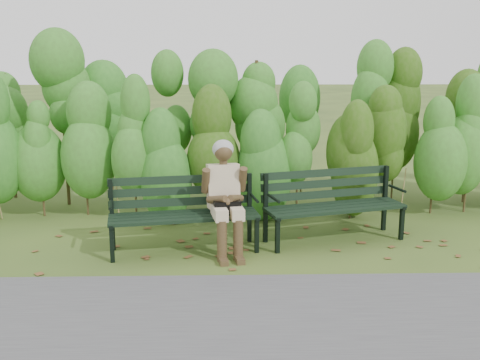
{
  "coord_description": "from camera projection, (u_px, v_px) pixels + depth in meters",
  "views": [
    {
      "loc": [
        -0.17,
        -6.46,
        2.25
      ],
      "look_at": [
        0.0,
        0.35,
        0.75
      ],
      "focal_mm": 42.0,
      "sensor_mm": 36.0,
      "label": 1
    }
  ],
  "objects": [
    {
      "name": "bench_right",
      "position": [
        332.0,
        199.0,
        6.98
      ],
      "size": [
        1.83,
        1.02,
        0.87
      ],
      "color": "black",
      "rests_on": "ground"
    },
    {
      "name": "seated_woman",
      "position": [
        225.0,
        191.0,
        6.48
      ],
      "size": [
        0.55,
        0.81,
        1.31
      ],
      "color": "beige",
      "rests_on": "ground"
    },
    {
      "name": "footpath",
      "position": [
        248.0,
        334.0,
        4.64
      ],
      "size": [
        60.0,
        2.5,
        0.01
      ],
      "primitive_type": "cube",
      "color": "#474749",
      "rests_on": "ground"
    },
    {
      "name": "bench_left",
      "position": [
        183.0,
        208.0,
        6.61
      ],
      "size": [
        1.8,
        0.85,
        0.87
      ],
      "color": "black",
      "rests_on": "ground"
    },
    {
      "name": "leaf_litter",
      "position": [
        277.0,
        250.0,
        6.68
      ],
      "size": [
        5.78,
        2.22,
        0.01
      ],
      "color": "brown",
      "rests_on": "ground"
    },
    {
      "name": "hedge_band",
      "position": [
        237.0,
        125.0,
        8.34
      ],
      "size": [
        11.04,
        1.67,
        2.42
      ],
      "color": "#47381E",
      "rests_on": "ground"
    },
    {
      "name": "ground",
      "position": [
        241.0,
        247.0,
        6.79
      ],
      "size": [
        80.0,
        80.0,
        0.0
      ],
      "primitive_type": "plane",
      "color": "#364C20"
    }
  ]
}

